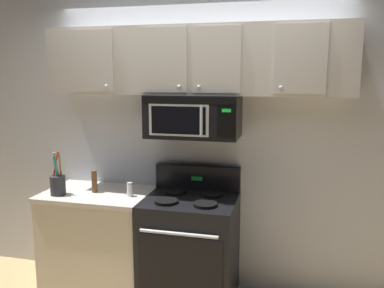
{
  "coord_description": "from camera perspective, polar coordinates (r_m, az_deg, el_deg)",
  "views": [
    {
      "loc": [
        0.78,
        -2.66,
        1.91
      ],
      "look_at": [
        0.0,
        0.49,
        1.35
      ],
      "focal_mm": 37.46,
      "sensor_mm": 36.0,
      "label": 1
    }
  ],
  "objects": [
    {
      "name": "back_wall",
      "position": [
        3.58,
        1.15,
        0.8
      ],
      "size": [
        5.2,
        0.1,
        2.7
      ],
      "primitive_type": "cube",
      "color": "silver",
      "rests_on": "ground_plane"
    },
    {
      "name": "stove_range",
      "position": [
        3.49,
        -0.27,
        -14.6
      ],
      "size": [
        0.76,
        0.69,
        1.12
      ],
      "color": "black",
      "rests_on": "ground_plane"
    },
    {
      "name": "over_range_microwave",
      "position": [
        3.31,
        0.2,
        3.99
      ],
      "size": [
        0.76,
        0.43,
        0.35
      ],
      "color": "black"
    },
    {
      "name": "upper_cabinets",
      "position": [
        3.32,
        0.34,
        11.78
      ],
      "size": [
        2.5,
        0.36,
        0.55
      ],
      "color": "#BCB7AD"
    },
    {
      "name": "counter_segment",
      "position": [
        3.78,
        -13.03,
        -13.17
      ],
      "size": [
        0.93,
        0.65,
        0.9
      ],
      "color": "beige",
      "rests_on": "ground_plane"
    },
    {
      "name": "utensil_crock_charcoal",
      "position": [
        3.61,
        -18.57,
        -5.29
      ],
      "size": [
        0.13,
        0.13,
        0.38
      ],
      "color": "#2D2D33",
      "rests_on": "counter_segment"
    },
    {
      "name": "salt_shaker",
      "position": [
        3.43,
        -8.84,
        -6.41
      ],
      "size": [
        0.05,
        0.05,
        0.12
      ],
      "color": "white",
      "rests_on": "counter_segment"
    },
    {
      "name": "pepper_mill",
      "position": [
        3.6,
        -13.74,
        -5.2
      ],
      "size": [
        0.05,
        0.05,
        0.19
      ],
      "primitive_type": "cylinder",
      "color": "brown",
      "rests_on": "counter_segment"
    }
  ]
}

